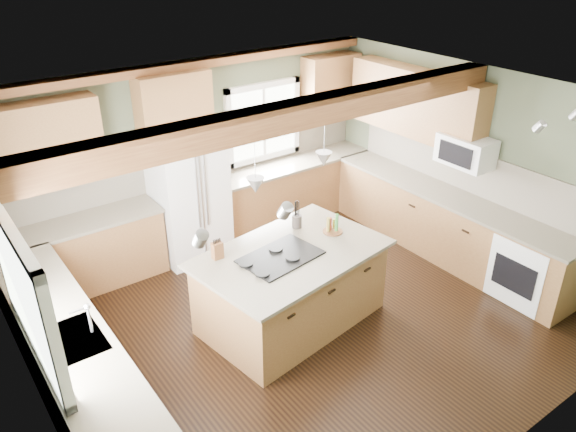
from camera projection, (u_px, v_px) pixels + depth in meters
floor at (302, 321)px, 6.57m from camera, size 5.60×5.60×0.00m
ceiling at (305, 103)px, 5.37m from camera, size 5.60×5.60×0.00m
wall_back at (193, 154)px, 7.76m from camera, size 5.60×0.00×5.60m
wall_left at (28, 320)px, 4.50m from camera, size 0.00×5.00×5.00m
wall_right at (471, 164)px, 7.44m from camera, size 0.00×5.00×5.00m
ceiling_beam at (299, 114)px, 5.50m from camera, size 5.55×0.26×0.26m
soffit_trim at (189, 65)px, 7.11m from camera, size 5.55×0.20×0.10m
backsplash_back at (194, 160)px, 7.79m from camera, size 5.58×0.03×0.58m
backsplash_right at (466, 169)px, 7.51m from camera, size 0.03×3.70×0.58m
base_cab_back_left at (82, 256)px, 7.00m from camera, size 2.02×0.60×0.88m
counter_back_left at (75, 224)px, 6.79m from camera, size 2.06×0.64×0.04m
base_cab_back_right at (292, 191)px, 8.72m from camera, size 2.62×0.60×0.88m
counter_back_right at (292, 164)px, 8.51m from camera, size 2.66×0.64×0.04m
base_cab_left at (81, 381)px, 5.09m from camera, size 0.60×3.70×0.88m
counter_left at (72, 341)px, 4.88m from camera, size 0.64×3.74×0.04m
base_cab_right at (444, 226)px, 7.71m from camera, size 0.60×3.70×0.88m
counter_right at (449, 196)px, 7.50m from camera, size 0.64×3.74×0.04m
upper_cab_back_left at (37, 142)px, 6.29m from camera, size 1.40×0.35×0.90m
upper_cab_over_fridge at (173, 100)px, 7.08m from camera, size 0.96×0.35×0.70m
upper_cab_right at (416, 103)px, 7.69m from camera, size 0.35×2.20×0.90m
upper_cab_back_corner at (330, 85)px, 8.54m from camera, size 0.90×0.35×0.90m
window_left at (22, 291)px, 4.43m from camera, size 0.04×1.60×1.05m
window_back at (263, 122)px, 8.23m from camera, size 1.10×0.04×1.00m
sink at (72, 341)px, 4.87m from camera, size 0.50×0.65×0.03m
faucet at (90, 320)px, 4.90m from camera, size 0.02×0.02×0.28m
oven at (529, 268)px, 6.78m from camera, size 0.60×0.72×0.84m
microwave at (466, 151)px, 7.17m from camera, size 0.40×0.70×0.38m
pendant_left at (256, 185)px, 5.42m from camera, size 0.18×0.18×0.16m
pendant_right at (324, 159)px, 6.03m from camera, size 0.18×0.18×0.16m
refrigerator at (189, 195)px, 7.51m from camera, size 0.90×0.74×1.80m
island at (291, 288)px, 6.39m from camera, size 2.11×1.46×0.88m
island_top at (291, 254)px, 6.18m from camera, size 2.25×1.61×0.04m
cooktop at (280, 257)px, 6.06m from camera, size 0.92×0.68×0.02m
knife_block at (217, 250)px, 6.01m from camera, size 0.12×0.09×0.19m
utensil_crock at (297, 221)px, 6.64m from camera, size 0.13×0.13×0.16m
bottle_tray at (333, 224)px, 6.52m from camera, size 0.30×0.30×0.21m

